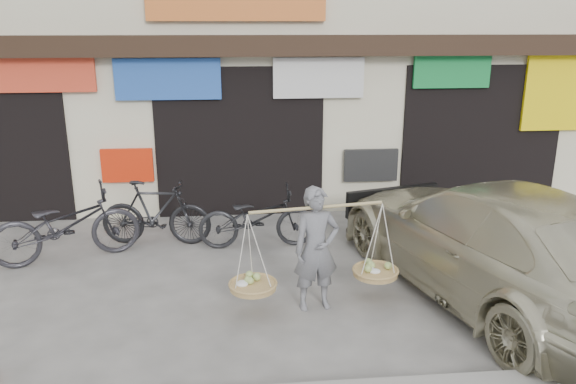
{
  "coord_description": "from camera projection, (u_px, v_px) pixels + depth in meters",
  "views": [
    {
      "loc": [
        -0.06,
        -6.46,
        3.41
      ],
      "look_at": [
        0.63,
        0.9,
        1.19
      ],
      "focal_mm": 35.0,
      "sensor_mm": 36.0,
      "label": 1
    }
  ],
  "objects": [
    {
      "name": "ground",
      "position": [
        246.0,
        303.0,
        7.15
      ],
      "size": [
        70.0,
        70.0,
        0.0
      ],
      "primitive_type": "plane",
      "color": "gray",
      "rests_on": "ground"
    },
    {
      "name": "shophouse_block",
      "position": [
        236.0,
        22.0,
        12.27
      ],
      "size": [
        14.0,
        6.32,
        7.0
      ],
      "color": "beige",
      "rests_on": "ground"
    },
    {
      "name": "street_vendor",
      "position": [
        316.0,
        254.0,
        6.84
      ],
      "size": [
        2.12,
        0.8,
        1.56
      ],
      "rotation": [
        0.0,
        0.0,
        0.15
      ],
      "color": "slate",
      "rests_on": "ground"
    },
    {
      "name": "bike_0",
      "position": [
        66.0,
        225.0,
        8.29
      ],
      "size": [
        2.24,
        1.4,
        1.11
      ],
      "primitive_type": "imported",
      "rotation": [
        0.0,
        0.0,
        1.91
      ],
      "color": "#2A292E",
      "rests_on": "ground"
    },
    {
      "name": "bike_1",
      "position": [
        156.0,
        213.0,
        8.91
      ],
      "size": [
        1.8,
        0.72,
        1.05
      ],
      "primitive_type": "imported",
      "rotation": [
        0.0,
        0.0,
        1.44
      ],
      "color": "black",
      "rests_on": "ground"
    },
    {
      "name": "bike_2",
      "position": [
        257.0,
        218.0,
        8.81
      ],
      "size": [
        1.86,
        0.68,
        0.97
      ],
      "primitive_type": "imported",
      "rotation": [
        0.0,
        0.0,
        1.59
      ],
      "color": "black",
      "rests_on": "ground"
    },
    {
      "name": "suv",
      "position": [
        492.0,
        240.0,
        7.19
      ],
      "size": [
        3.39,
        5.57,
        1.51
      ],
      "rotation": [
        0.0,
        0.0,
        3.4
      ],
      "color": "beige",
      "rests_on": "ground"
    }
  ]
}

